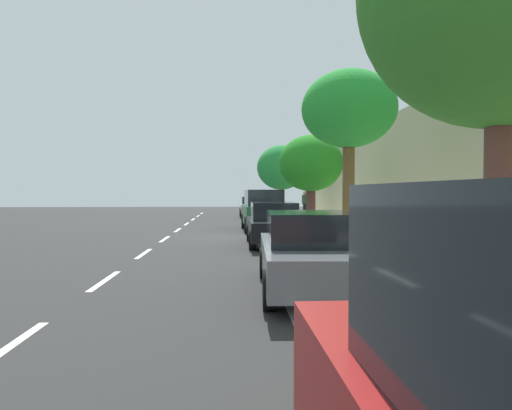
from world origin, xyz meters
name	(u,v)px	position (x,y,z in m)	size (l,w,h in m)	color
ground	(242,237)	(0.00, 0.00, 0.00)	(73.25, 73.25, 0.00)	#2C2C2C
sidewalk	(343,234)	(4.28, 0.00, 0.08)	(4.32, 45.78, 0.17)	#B6AB9F
curb_edge	(290,235)	(2.04, 0.00, 0.08)	(0.16, 45.78, 0.17)	gray
lane_stripe_centre	(165,239)	(-3.11, -0.79, 0.00)	(0.14, 44.20, 0.01)	white
lane_stripe_bike_edge	(255,237)	(0.57, 0.00, 0.00)	(0.12, 45.78, 0.01)	white
building_facade	(399,175)	(6.69, 0.00, 2.61)	(0.50, 45.78, 5.23)	tan
parked_sedan_grey_second	(309,252)	(1.09, -10.42, 0.75)	(1.97, 4.47, 1.52)	slate
parked_sedan_black_mid	(273,224)	(1.07, -2.89, 0.75)	(1.85, 4.40, 1.52)	black
parked_suv_green_far	(263,209)	(1.09, 3.06, 1.03)	(2.08, 4.76, 1.99)	#1E512D
parked_sedan_silver_farthest	(252,207)	(1.03, 14.12, 0.75)	(1.88, 4.42, 1.52)	#B7BABF
bicycle_at_curb	(264,215)	(1.57, 9.91, 0.38)	(1.64, 0.74, 0.77)	black
cyclist_with_backpack	(268,205)	(1.80, 9.45, 1.06)	(0.50, 0.58, 1.73)	#C6B284
street_tree_mid_block	(349,111)	(3.13, -5.42, 4.35)	(2.86, 2.86, 5.40)	brown
street_tree_far_end	(311,164)	(3.13, 1.26, 3.15)	(2.87, 2.87, 4.28)	brown
street_tree_corner	(281,168)	(3.13, 13.87, 3.62)	(3.56, 3.56, 5.09)	brown
pedestrian_on_phone	(305,202)	(4.56, 11.94, 1.17)	(0.39, 0.55, 1.75)	black
fire_hydrant	(345,244)	(2.47, -7.72, 0.59)	(0.22, 0.22, 0.84)	red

